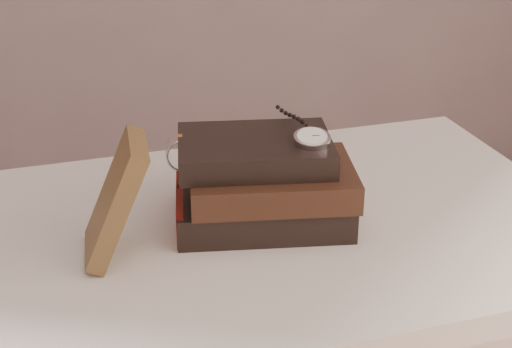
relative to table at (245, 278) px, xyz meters
name	(u,v)px	position (x,y,z in m)	size (l,w,h in m)	color
table	(245,278)	(0.00, 0.00, 0.00)	(1.00, 0.60, 0.75)	beige
book_stack	(264,184)	(0.03, 0.01, 0.15)	(0.28, 0.22, 0.12)	black
journal	(115,199)	(-0.19, -0.03, 0.18)	(0.03, 0.11, 0.17)	#422E19
pocket_watch	(311,137)	(0.09, -0.02, 0.22)	(0.06, 0.16, 0.02)	silver
eyeglasses	(200,154)	(-0.04, 0.11, 0.16)	(0.13, 0.14, 0.05)	silver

